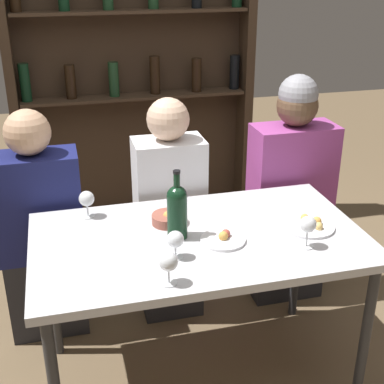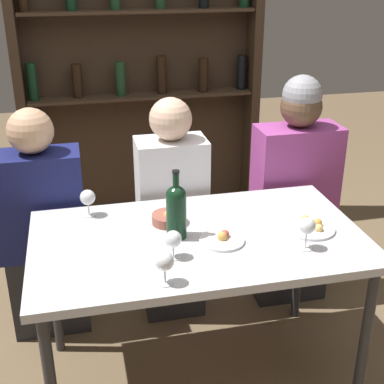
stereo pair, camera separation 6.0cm
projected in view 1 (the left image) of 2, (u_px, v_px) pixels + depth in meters
name	position (u px, v px, depth m)	size (l,w,h in m)	color
ground_plane	(198.00, 375.00, 2.53)	(10.00, 10.00, 0.00)	brown
dining_table	(199.00, 249.00, 2.25)	(1.38, 0.79, 0.75)	silver
wine_rack_wall	(133.00, 58.00, 3.54)	(1.63, 0.21, 2.31)	#38281C
wine_bottle	(177.00, 209.00, 2.17)	(0.08, 0.08, 0.30)	black
wine_glass_0	(87.00, 199.00, 2.36)	(0.07, 0.07, 0.12)	silver
wine_glass_1	(168.00, 263.00, 1.87)	(0.07, 0.07, 0.13)	silver
wine_glass_2	(308.00, 225.00, 2.10)	(0.07, 0.07, 0.14)	silver
wine_glass_3	(175.00, 240.00, 2.04)	(0.07, 0.07, 0.11)	silver
food_plate_0	(223.00, 239.00, 2.18)	(0.19, 0.19, 0.04)	white
food_plate_1	(310.00, 225.00, 2.29)	(0.22, 0.22, 0.04)	white
snack_bowl	(168.00, 219.00, 2.32)	(0.15, 0.15, 0.06)	#995142
seated_person_left	(41.00, 234.00, 2.63)	(0.42, 0.22, 1.19)	#26262B
seated_person_center	(170.00, 217.00, 2.78)	(0.35, 0.22, 1.20)	#26262B
seated_person_right	(290.00, 195.00, 2.91)	(0.44, 0.22, 1.28)	#26262B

